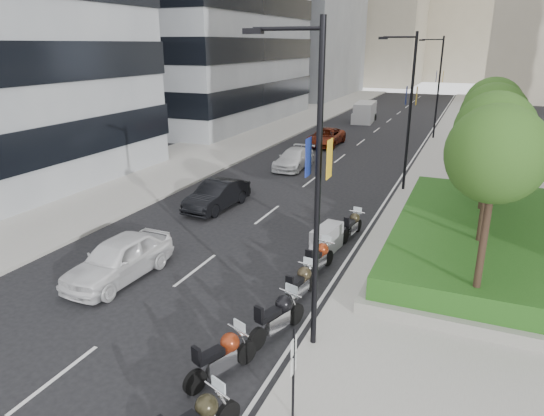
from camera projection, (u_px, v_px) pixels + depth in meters
The scene contains 28 objects.
ground at pixel (169, 332), 14.83m from camera, with size 160.00×160.00×0.00m, color black.
sidewalk_right at pixel (488, 156), 37.63m from camera, with size 10.00×100.00×0.15m, color #9E9B93.
sidewalk_left at pixel (245, 137), 45.39m from camera, with size 8.00×100.00×0.15m, color #9E9B93.
lane_edge at pixel (418, 151), 39.61m from camera, with size 0.12×100.00×0.01m, color silver.
lane_centre at pixel (355, 146), 41.53m from camera, with size 0.12×100.00×0.01m, color silver.
building_grey_far at pixel (284, 1), 79.89m from camera, with size 22.00×26.00×30.00m, color gray.
building_cream_left at pixel (362, 1), 103.18m from camera, with size 26.00×24.00×34.00m, color #B7AD93.
planter at pixel (516, 251), 19.74m from camera, with size 10.00×14.00×0.40m, color gray.
hedge at pixel (518, 237), 19.54m from camera, with size 9.40×13.40×0.80m, color #1A4814.
tree_0 at pixel (496, 155), 13.43m from camera, with size 2.80×2.80×6.30m.
tree_1 at pixel (495, 132), 16.91m from camera, with size 2.80×2.80×6.30m.
tree_2 at pixel (494, 117), 20.40m from camera, with size 2.80×2.80×6.30m.
tree_3 at pixel (493, 106), 23.89m from camera, with size 2.80×2.80×6.30m.
lamp_post_0 at pixel (312, 178), 12.54m from camera, with size 2.34×0.45×9.00m.
lamp_post_1 at pixel (408, 105), 27.36m from camera, with size 2.34×0.45×9.00m.
lamp_post_2 at pixel (437, 83), 43.05m from camera, with size 2.34×0.45×9.00m.
parking_sign at pixel (293, 369), 10.84m from camera, with size 0.06×0.32×2.50m.
motorcycle_1 at pixel (223, 356), 12.62m from camera, with size 1.11×2.27×1.19m.
motorcycle_2 at pixel (278, 316), 14.42m from camera, with size 1.03×2.40×1.23m.
motorcycle_3 at pixel (301, 284), 16.47m from camera, with size 0.77×2.30×1.15m.
motorcycle_4 at pixel (319, 258), 18.43m from camera, with size 0.77×2.29×1.15m.
motorcycle_5 at pixel (327, 239), 20.33m from camera, with size 0.99×1.96×1.13m.
motorcycle_6 at pixel (353, 225), 21.91m from camera, with size 0.72×2.17×1.08m.
car_a at pixel (119, 259), 17.94m from camera, with size 1.90×4.72×1.61m, color white.
car_b at pixel (217, 195), 25.68m from camera, with size 1.57×4.50×1.48m, color black.
car_c at pixel (294, 159), 34.10m from camera, with size 1.89×4.65×1.35m, color white.
car_d at pixel (326, 137), 41.78m from camera, with size 2.40×5.20×1.45m, color maroon.
delivery_van at pixel (364, 113), 54.07m from camera, with size 2.39×5.30×2.16m.
Camera 1 is at (7.91, -10.57, 8.36)m, focal length 32.00 mm.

